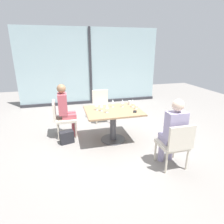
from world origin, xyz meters
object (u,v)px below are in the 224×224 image
(person_far_left, at_px, (66,108))
(wine_glass_1, at_px, (107,107))
(chair_front_right, at_px, (175,143))
(person_front_right, at_px, (173,130))
(wine_glass_2, at_px, (133,101))
(wine_glass_3, at_px, (113,102))
(cell_phone_on_table, at_px, (135,112))
(chair_far_left, at_px, (62,116))
(chair_near_window, at_px, (101,104))
(wine_glass_0, at_px, (97,104))
(dining_table_main, at_px, (113,118))
(wine_glass_5, at_px, (122,102))
(coffee_cup, at_px, (130,103))
(handbag_0, at_px, (67,137))
(wine_glass_4, at_px, (136,103))
(wine_glass_6, at_px, (101,105))

(person_far_left, relative_size, wine_glass_1, 6.81)
(chair_front_right, height_order, wine_glass_1, wine_glass_1)
(person_front_right, distance_m, wine_glass_1, 1.43)
(wine_glass_2, xyz_separation_m, wine_glass_3, (-0.45, 0.11, 0.00))
(person_front_right, height_order, cell_phone_on_table, person_front_right)
(chair_far_left, xyz_separation_m, chair_near_window, (1.12, 0.80, 0.00))
(chair_front_right, bearing_deg, wine_glass_0, 128.00)
(chair_front_right, relative_size, chair_near_window, 1.00)
(dining_table_main, distance_m, wine_glass_5, 0.44)
(chair_far_left, distance_m, coffee_cup, 1.66)
(wine_glass_1, height_order, wine_glass_3, same)
(chair_far_left, height_order, wine_glass_2, wine_glass_2)
(wine_glass_1, bearing_deg, wine_glass_3, 57.54)
(wine_glass_5, distance_m, handbag_0, 1.49)
(dining_table_main, xyz_separation_m, wine_glass_3, (0.05, 0.21, 0.31))
(person_front_right, xyz_separation_m, coffee_cup, (-0.25, 1.52, 0.08))
(wine_glass_4, relative_size, coffee_cup, 2.06)
(dining_table_main, height_order, cell_phone_on_table, cell_phone_on_table)
(wine_glass_3, relative_size, wine_glass_6, 1.00)
(cell_phone_on_table, bearing_deg, chair_near_window, 128.87)
(wine_glass_1, distance_m, coffee_cup, 0.81)
(dining_table_main, height_order, wine_glass_4, wine_glass_4)
(chair_front_right, bearing_deg, wine_glass_5, 108.12)
(person_front_right, height_order, wine_glass_0, person_front_right)
(coffee_cup, bearing_deg, cell_phone_on_table, -98.19)
(chair_near_window, relative_size, wine_glass_3, 4.70)
(chair_far_left, distance_m, cell_phone_on_table, 1.73)
(person_front_right, bearing_deg, handbag_0, 143.40)
(wine_glass_4, xyz_separation_m, handbag_0, (-1.56, 0.16, -0.72))
(wine_glass_1, relative_size, wine_glass_5, 1.00)
(dining_table_main, relative_size, wine_glass_3, 6.55)
(wine_glass_1, height_order, handbag_0, wine_glass_1)
(wine_glass_1, relative_size, wine_glass_4, 1.00)
(person_front_right, bearing_deg, wine_glass_6, 129.79)
(chair_near_window, height_order, wine_glass_3, wine_glass_3)
(cell_phone_on_table, relative_size, handbag_0, 0.48)
(wine_glass_5, height_order, coffee_cup, wine_glass_5)
(chair_near_window, bearing_deg, person_far_left, -141.69)
(chair_near_window, xyz_separation_m, cell_phone_on_table, (0.42, -1.55, 0.24))
(chair_far_left, relative_size, wine_glass_4, 4.70)
(chair_far_left, bearing_deg, dining_table_main, -25.10)
(wine_glass_2, relative_size, handbag_0, 0.62)
(chair_far_left, relative_size, person_front_right, 0.69)
(wine_glass_0, distance_m, wine_glass_3, 0.42)
(coffee_cup, height_order, handbag_0, coffee_cup)
(person_far_left, height_order, wine_glass_4, person_far_left)
(wine_glass_0, distance_m, wine_glass_4, 0.89)
(chair_far_left, relative_size, wine_glass_2, 4.70)
(coffee_cup, bearing_deg, chair_front_right, -81.38)
(wine_glass_0, height_order, wine_glass_6, same)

